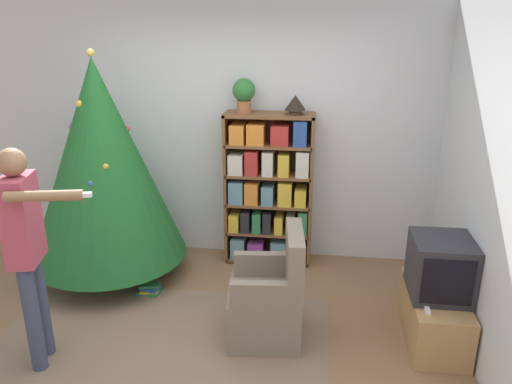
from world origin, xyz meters
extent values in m
plane|color=#846042|center=(0.00, 0.00, 0.00)|extent=(14.00, 14.00, 0.00)
cube|color=silver|center=(0.00, 1.90, 1.30)|extent=(8.00, 0.10, 2.60)
cube|color=#7F6651|center=(-0.35, 0.07, 0.00)|extent=(2.64, 1.75, 0.01)
cube|color=brown|center=(-0.08, 1.68, 0.78)|extent=(0.03, 0.31, 1.56)
cube|color=brown|center=(0.77, 1.68, 0.78)|extent=(0.03, 0.31, 1.56)
cube|color=brown|center=(0.34, 1.68, 1.54)|extent=(0.88, 0.31, 0.03)
cube|color=brown|center=(0.34, 1.83, 0.78)|extent=(0.88, 0.01, 1.56)
cube|color=brown|center=(0.34, 1.68, 0.03)|extent=(0.85, 0.31, 0.03)
cube|color=#5B899E|center=(0.04, 1.66, 0.15)|extent=(0.14, 0.28, 0.22)
cube|color=#843889|center=(0.22, 1.67, 0.13)|extent=(0.16, 0.30, 0.18)
cube|color=#5B899E|center=(0.46, 1.64, 0.14)|extent=(0.15, 0.25, 0.20)
cube|color=#2D7A42|center=(0.66, 1.64, 0.15)|extent=(0.15, 0.24, 0.20)
cube|color=brown|center=(0.34, 1.68, 0.34)|extent=(0.85, 0.31, 0.03)
cube|color=gold|center=(0.00, 1.65, 0.44)|extent=(0.10, 0.26, 0.18)
cube|color=#232328|center=(0.12, 1.64, 0.46)|extent=(0.09, 0.24, 0.22)
cube|color=#2D7A42|center=(0.23, 1.65, 0.45)|extent=(0.09, 0.26, 0.21)
cube|color=#232328|center=(0.34, 1.64, 0.46)|extent=(0.08, 0.24, 0.22)
cube|color=gold|center=(0.46, 1.65, 0.44)|extent=(0.08, 0.27, 0.18)
cube|color=beige|center=(0.58, 1.65, 0.44)|extent=(0.09, 0.26, 0.19)
cube|color=#2D7A42|center=(0.70, 1.64, 0.47)|extent=(0.09, 0.25, 0.24)
cube|color=brown|center=(0.34, 1.68, 0.64)|extent=(0.85, 0.31, 0.03)
cube|color=#5B899E|center=(0.03, 1.63, 0.77)|extent=(0.14, 0.22, 0.23)
cube|color=orange|center=(0.18, 1.63, 0.77)|extent=(0.13, 0.22, 0.22)
cube|color=#5B899E|center=(0.34, 1.66, 0.75)|extent=(0.12, 0.27, 0.19)
cube|color=gold|center=(0.52, 1.63, 0.78)|extent=(0.13, 0.22, 0.24)
cube|color=gold|center=(0.67, 1.64, 0.74)|extent=(0.11, 0.25, 0.17)
cube|color=brown|center=(0.34, 1.68, 0.95)|extent=(0.85, 0.31, 0.03)
cube|color=beige|center=(0.03, 1.65, 1.06)|extent=(0.14, 0.27, 0.20)
cube|color=#B22D28|center=(0.18, 1.64, 1.08)|extent=(0.12, 0.25, 0.24)
cube|color=beige|center=(0.34, 1.64, 1.08)|extent=(0.11, 0.24, 0.24)
cube|color=gold|center=(0.50, 1.63, 1.07)|extent=(0.11, 0.22, 0.22)
cube|color=beige|center=(0.68, 1.63, 1.09)|extent=(0.13, 0.22, 0.25)
cube|color=brown|center=(0.34, 1.68, 1.25)|extent=(0.85, 0.31, 0.03)
cube|color=orange|center=(0.04, 1.66, 1.36)|extent=(0.14, 0.28, 0.19)
cube|color=orange|center=(0.22, 1.65, 1.37)|extent=(0.17, 0.26, 0.20)
cube|color=#B22D28|center=(0.46, 1.65, 1.37)|extent=(0.17, 0.27, 0.19)
cube|color=#284C93|center=(0.65, 1.66, 1.39)|extent=(0.13, 0.28, 0.24)
cube|color=tan|center=(1.78, 0.46, 0.21)|extent=(0.42, 0.85, 0.41)
cube|color=#28282D|center=(1.78, 0.46, 0.64)|extent=(0.44, 0.47, 0.46)
cube|color=black|center=(1.78, 0.22, 0.64)|extent=(0.36, 0.01, 0.36)
cube|color=white|center=(1.66, 0.21, 0.42)|extent=(0.04, 0.12, 0.02)
cylinder|color=#4C3323|center=(-1.16, 1.17, 0.05)|extent=(0.36, 0.36, 0.10)
cylinder|color=brown|center=(-1.16, 1.17, 0.16)|extent=(0.08, 0.08, 0.12)
cone|color=#1E6028|center=(-1.16, 1.17, 1.17)|extent=(1.47, 1.47, 1.90)
sphere|color=gold|center=(-1.26, 1.05, 1.72)|extent=(0.07, 0.07, 0.07)
sphere|color=#335BB2|center=(-1.31, 1.20, 1.72)|extent=(0.04, 0.04, 0.04)
sphere|color=#B74C93|center=(-1.38, 1.11, 1.51)|extent=(0.07, 0.07, 0.07)
sphere|color=silver|center=(-1.63, 1.21, 0.86)|extent=(0.05, 0.05, 0.05)
sphere|color=red|center=(-0.95, 1.28, 1.45)|extent=(0.06, 0.06, 0.06)
sphere|color=#B74C93|center=(-1.16, 1.70, 0.68)|extent=(0.05, 0.05, 0.05)
sphere|color=#335BB2|center=(-1.11, 0.79, 1.08)|extent=(0.06, 0.06, 0.06)
sphere|color=red|center=(-1.59, 1.17, 0.97)|extent=(0.04, 0.04, 0.04)
sphere|color=gold|center=(-1.00, 0.88, 1.21)|extent=(0.06, 0.06, 0.06)
sphere|color=#E5CC4C|center=(-1.16, 1.17, 2.15)|extent=(0.07, 0.07, 0.07)
cube|color=#7A6B5B|center=(0.45, 0.33, 0.21)|extent=(0.61, 0.61, 0.42)
cube|color=#7A6B5B|center=(0.68, 0.35, 0.67)|extent=(0.18, 0.57, 0.50)
cube|color=#7A6B5B|center=(0.43, 0.57, 0.52)|extent=(0.51, 0.13, 0.20)
cube|color=#7A6B5B|center=(0.48, 0.09, 0.52)|extent=(0.51, 0.13, 0.20)
cylinder|color=#38425B|center=(-1.17, -0.09, 0.41)|extent=(0.11, 0.11, 0.83)
cylinder|color=#38425B|center=(-1.13, -0.27, 0.41)|extent=(0.11, 0.11, 0.83)
cube|color=#AD4256|center=(-1.15, -0.18, 1.14)|extent=(0.24, 0.35, 0.62)
cylinder|color=#8C6647|center=(-1.19, 0.01, 1.11)|extent=(0.07, 0.07, 0.50)
cylinder|color=#8C6647|center=(-0.87, -0.33, 1.37)|extent=(0.48, 0.17, 0.07)
cube|color=white|center=(-0.64, -0.27, 1.37)|extent=(0.12, 0.06, 0.03)
sphere|color=#8C6647|center=(-1.15, -0.18, 1.54)|extent=(0.19, 0.19, 0.19)
cylinder|color=#935B38|center=(0.10, 1.68, 1.62)|extent=(0.14, 0.14, 0.12)
sphere|color=#2D7033|center=(0.10, 1.68, 1.78)|extent=(0.22, 0.22, 0.22)
cylinder|color=#473828|center=(0.59, 1.68, 1.58)|extent=(0.12, 0.12, 0.04)
cone|color=black|center=(0.59, 1.68, 1.67)|extent=(0.20, 0.20, 0.14)
cube|color=#2D7A42|center=(-0.68, 0.85, 0.01)|extent=(0.23, 0.19, 0.02)
cube|color=gold|center=(-0.68, 0.84, 0.04)|extent=(0.18, 0.15, 0.02)
cube|color=#284C93|center=(-0.67, 0.84, 0.06)|extent=(0.18, 0.15, 0.03)
cube|color=#2D7A42|center=(-0.68, 0.85, 0.08)|extent=(0.20, 0.13, 0.02)
camera|label=1|loc=(0.82, -3.08, 2.43)|focal=35.00mm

